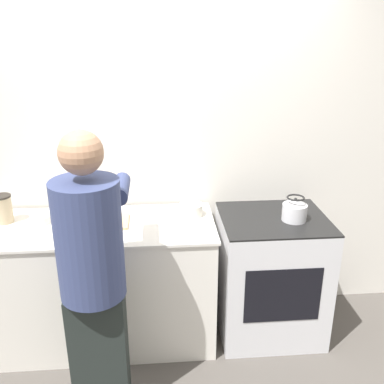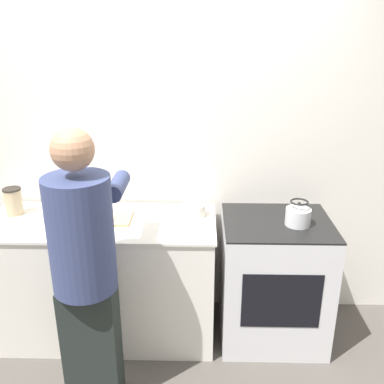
{
  "view_description": "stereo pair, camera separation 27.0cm",
  "coord_description": "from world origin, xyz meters",
  "px_view_note": "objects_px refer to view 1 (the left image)",
  "views": [
    {
      "loc": [
        0.02,
        -2.3,
        2.11
      ],
      "look_at": [
        0.23,
        0.22,
        1.15
      ],
      "focal_mm": 40.0,
      "sensor_mm": 36.0,
      "label": 1
    },
    {
      "loc": [
        0.29,
        -2.31,
        2.11
      ],
      "look_at": [
        0.23,
        0.22,
        1.15
      ],
      "focal_mm": 40.0,
      "sensor_mm": 36.0,
      "label": 2
    }
  ],
  "objects_px": {
    "knife": "(101,219)",
    "bowl_prep": "(42,219)",
    "kettle": "(295,210)",
    "cutting_board": "(105,222)",
    "oven": "(270,275)",
    "person": "(93,271)",
    "canister_jar": "(3,209)"
  },
  "relations": [
    {
      "from": "knife",
      "to": "bowl_prep",
      "type": "relative_size",
      "value": 1.45
    },
    {
      "from": "kettle",
      "to": "cutting_board",
      "type": "bearing_deg",
      "value": 176.94
    },
    {
      "from": "oven",
      "to": "kettle",
      "type": "height_order",
      "value": "kettle"
    },
    {
      "from": "cutting_board",
      "to": "knife",
      "type": "distance_m",
      "value": 0.04
    },
    {
      "from": "knife",
      "to": "kettle",
      "type": "distance_m",
      "value": 1.3
    },
    {
      "from": "person",
      "to": "kettle",
      "type": "xyz_separation_m",
      "value": [
        1.27,
        0.55,
        0.07
      ]
    },
    {
      "from": "oven",
      "to": "bowl_prep",
      "type": "relative_size",
      "value": 6.89
    },
    {
      "from": "oven",
      "to": "bowl_prep",
      "type": "distance_m",
      "value": 1.64
    },
    {
      "from": "canister_jar",
      "to": "kettle",
      "type": "bearing_deg",
      "value": -4.28
    },
    {
      "from": "knife",
      "to": "cutting_board",
      "type": "bearing_deg",
      "value": -55.82
    },
    {
      "from": "person",
      "to": "canister_jar",
      "type": "distance_m",
      "value": 0.97
    },
    {
      "from": "cutting_board",
      "to": "knife",
      "type": "xyz_separation_m",
      "value": [
        -0.03,
        0.03,
        0.01
      ]
    },
    {
      "from": "oven",
      "to": "kettle",
      "type": "xyz_separation_m",
      "value": [
        0.12,
        -0.05,
        0.52
      ]
    },
    {
      "from": "oven",
      "to": "knife",
      "type": "height_order",
      "value": "knife"
    },
    {
      "from": "kettle",
      "to": "bowl_prep",
      "type": "relative_size",
      "value": 1.28
    },
    {
      "from": "bowl_prep",
      "to": "cutting_board",
      "type": "bearing_deg",
      "value": -6.84
    },
    {
      "from": "person",
      "to": "kettle",
      "type": "relative_size",
      "value": 9.89
    },
    {
      "from": "bowl_prep",
      "to": "canister_jar",
      "type": "xyz_separation_m",
      "value": [
        -0.25,
        0.03,
        0.07
      ]
    },
    {
      "from": "person",
      "to": "bowl_prep",
      "type": "bearing_deg",
      "value": 122.33
    },
    {
      "from": "cutting_board",
      "to": "kettle",
      "type": "distance_m",
      "value": 1.27
    },
    {
      "from": "oven",
      "to": "canister_jar",
      "type": "relative_size",
      "value": 4.73
    },
    {
      "from": "cutting_board",
      "to": "bowl_prep",
      "type": "distance_m",
      "value": 0.42
    },
    {
      "from": "knife",
      "to": "canister_jar",
      "type": "relative_size",
      "value": 0.99
    },
    {
      "from": "kettle",
      "to": "bowl_prep",
      "type": "bearing_deg",
      "value": 176.0
    },
    {
      "from": "bowl_prep",
      "to": "person",
      "type": "bearing_deg",
      "value": -57.67
    },
    {
      "from": "cutting_board",
      "to": "knife",
      "type": "relative_size",
      "value": 1.66
    },
    {
      "from": "oven",
      "to": "cutting_board",
      "type": "xyz_separation_m",
      "value": [
        -1.15,
        0.02,
        0.45
      ]
    },
    {
      "from": "knife",
      "to": "oven",
      "type": "bearing_deg",
      "value": -14.28
    },
    {
      "from": "oven",
      "to": "person",
      "type": "relative_size",
      "value": 0.54
    },
    {
      "from": "kettle",
      "to": "canister_jar",
      "type": "bearing_deg",
      "value": 175.72
    },
    {
      "from": "cutting_board",
      "to": "bowl_prep",
      "type": "bearing_deg",
      "value": 173.16
    },
    {
      "from": "person",
      "to": "cutting_board",
      "type": "height_order",
      "value": "person"
    }
  ]
}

